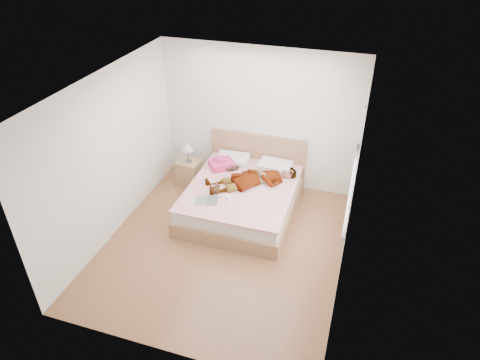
# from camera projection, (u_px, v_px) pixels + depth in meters

# --- Properties ---
(ground) EXTENTS (4.00, 4.00, 0.00)m
(ground) POSITION_uv_depth(u_px,v_px,m) (224.00, 245.00, 6.72)
(ground) COLOR #4F2D18
(ground) RESTS_ON ground
(woman) EXTENTS (1.68, 1.44, 0.22)m
(woman) POSITION_uv_depth(u_px,v_px,m) (254.00, 177.00, 7.26)
(woman) COLOR white
(woman) RESTS_ON bed
(hair) EXTENTS (0.51, 0.60, 0.08)m
(hair) POSITION_uv_depth(u_px,v_px,m) (230.00, 162.00, 7.81)
(hair) COLOR black
(hair) RESTS_ON bed
(phone) EXTENTS (0.10, 0.11, 0.06)m
(phone) POSITION_uv_depth(u_px,v_px,m) (233.00, 157.00, 7.67)
(phone) COLOR silver
(phone) RESTS_ON bed
(room_shell) EXTENTS (4.00, 4.00, 4.00)m
(room_shell) POSITION_uv_depth(u_px,v_px,m) (354.00, 172.00, 5.70)
(room_shell) COLOR white
(room_shell) RESTS_ON ground
(bed) EXTENTS (1.80, 2.08, 1.00)m
(bed) POSITION_uv_depth(u_px,v_px,m) (243.00, 195.00, 7.40)
(bed) COLOR olive
(bed) RESTS_ON ground
(towel) EXTENTS (0.52, 0.51, 0.21)m
(towel) POSITION_uv_depth(u_px,v_px,m) (221.00, 163.00, 7.70)
(towel) COLOR #FA4471
(towel) RESTS_ON bed
(magazine) EXTENTS (0.44, 0.34, 0.02)m
(magazine) POSITION_uv_depth(u_px,v_px,m) (207.00, 200.00, 6.85)
(magazine) COLOR white
(magazine) RESTS_ON bed
(coffee_mug) EXTENTS (0.12, 0.10, 0.09)m
(coffee_mug) POSITION_uv_depth(u_px,v_px,m) (228.00, 198.00, 6.84)
(coffee_mug) COLOR white
(coffee_mug) RESTS_ON bed
(plush_toy) EXTENTS (0.16, 0.22, 0.12)m
(plush_toy) POSITION_uv_depth(u_px,v_px,m) (216.00, 189.00, 7.03)
(plush_toy) COLOR black
(plush_toy) RESTS_ON bed
(nightstand) EXTENTS (0.46, 0.42, 0.89)m
(nightstand) POSITION_uv_depth(u_px,v_px,m) (189.00, 171.00, 8.04)
(nightstand) COLOR brown
(nightstand) RESTS_ON ground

